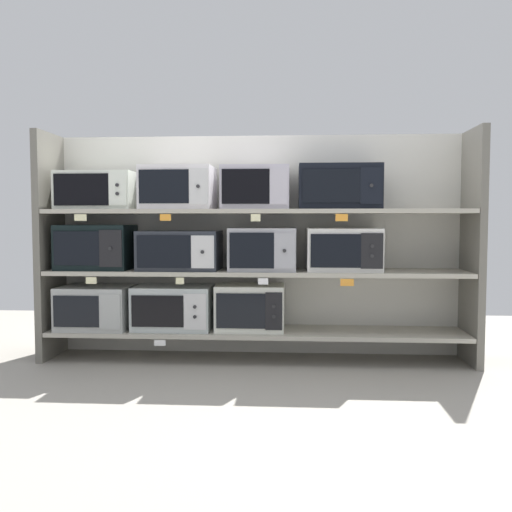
{
  "coord_description": "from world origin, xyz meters",
  "views": [
    {
      "loc": [
        0.26,
        -3.92,
        1.0
      ],
      "look_at": [
        0.0,
        0.0,
        0.75
      ],
      "focal_mm": 38.96,
      "sensor_mm": 36.0,
      "label": 1
    }
  ],
  "objects_px": {
    "microwave_3": "(96,247)",
    "microwave_2": "(250,307)",
    "microwave_0": "(97,307)",
    "microwave_5": "(263,249)",
    "microwave_4": "(180,250)",
    "microwave_6": "(343,249)",
    "microwave_7": "(97,191)",
    "microwave_9": "(256,188)",
    "microwave_1": "(173,307)",
    "microwave_8": "(178,188)",
    "microwave_10": "(339,187)"
  },
  "relations": [
    {
      "from": "microwave_3",
      "to": "microwave_2",
      "type": "bearing_deg",
      "value": -0.0
    },
    {
      "from": "microwave_0",
      "to": "microwave_5",
      "type": "xyz_separation_m",
      "value": [
        1.21,
        -0.0,
        0.43
      ]
    },
    {
      "from": "microwave_4",
      "to": "microwave_6",
      "type": "relative_size",
      "value": 1.1
    },
    {
      "from": "microwave_7",
      "to": "microwave_9",
      "type": "distance_m",
      "value": 1.14
    },
    {
      "from": "microwave_2",
      "to": "microwave_6",
      "type": "bearing_deg",
      "value": -0.0
    },
    {
      "from": "microwave_0",
      "to": "microwave_2",
      "type": "relative_size",
      "value": 1.04
    },
    {
      "from": "microwave_1",
      "to": "microwave_8",
      "type": "relative_size",
      "value": 1.11
    },
    {
      "from": "microwave_6",
      "to": "microwave_10",
      "type": "bearing_deg",
      "value": 179.77
    },
    {
      "from": "microwave_2",
      "to": "microwave_5",
      "type": "distance_m",
      "value": 0.43
    },
    {
      "from": "microwave_2",
      "to": "microwave_8",
      "type": "xyz_separation_m",
      "value": [
        -0.51,
        0.0,
        0.85
      ]
    },
    {
      "from": "microwave_7",
      "to": "microwave_8",
      "type": "relative_size",
      "value": 1.09
    },
    {
      "from": "microwave_1",
      "to": "microwave_4",
      "type": "distance_m",
      "value": 0.42
    },
    {
      "from": "microwave_4",
      "to": "microwave_10",
      "type": "bearing_deg",
      "value": 0.01
    },
    {
      "from": "microwave_1",
      "to": "microwave_6",
      "type": "relative_size",
      "value": 1.08
    },
    {
      "from": "microwave_2",
      "to": "microwave_7",
      "type": "height_order",
      "value": "microwave_7"
    },
    {
      "from": "microwave_5",
      "to": "microwave_7",
      "type": "relative_size",
      "value": 0.86
    },
    {
      "from": "microwave_2",
      "to": "microwave_10",
      "type": "relative_size",
      "value": 0.86
    },
    {
      "from": "microwave_0",
      "to": "microwave_1",
      "type": "relative_size",
      "value": 0.9
    },
    {
      "from": "microwave_2",
      "to": "microwave_3",
      "type": "distance_m",
      "value": 1.2
    },
    {
      "from": "microwave_7",
      "to": "microwave_4",
      "type": "bearing_deg",
      "value": 0.01
    },
    {
      "from": "microwave_2",
      "to": "microwave_9",
      "type": "relative_size",
      "value": 1.03
    },
    {
      "from": "microwave_4",
      "to": "microwave_9",
      "type": "distance_m",
      "value": 0.7
    },
    {
      "from": "microwave_0",
      "to": "microwave_6",
      "type": "bearing_deg",
      "value": -0.01
    },
    {
      "from": "microwave_2",
      "to": "microwave_7",
      "type": "relative_size",
      "value": 0.89
    },
    {
      "from": "microwave_4",
      "to": "microwave_5",
      "type": "xyz_separation_m",
      "value": [
        0.59,
        -0.0,
        0.01
      ]
    },
    {
      "from": "microwave_7",
      "to": "microwave_3",
      "type": "bearing_deg",
      "value": 178.71
    },
    {
      "from": "microwave_8",
      "to": "microwave_0",
      "type": "bearing_deg",
      "value": 179.98
    },
    {
      "from": "microwave_3",
      "to": "microwave_6",
      "type": "relative_size",
      "value": 1.0
    },
    {
      "from": "microwave_7",
      "to": "microwave_1",
      "type": "bearing_deg",
      "value": 0.05
    },
    {
      "from": "microwave_0",
      "to": "microwave_4",
      "type": "bearing_deg",
      "value": -0.04
    },
    {
      "from": "microwave_5",
      "to": "microwave_8",
      "type": "relative_size",
      "value": 0.94
    },
    {
      "from": "microwave_2",
      "to": "microwave_7",
      "type": "bearing_deg",
      "value": -179.99
    },
    {
      "from": "microwave_4",
      "to": "microwave_8",
      "type": "relative_size",
      "value": 1.13
    },
    {
      "from": "microwave_3",
      "to": "microwave_5",
      "type": "height_order",
      "value": "microwave_3"
    },
    {
      "from": "microwave_6",
      "to": "microwave_7",
      "type": "relative_size",
      "value": 0.94
    },
    {
      "from": "microwave_6",
      "to": "microwave_9",
      "type": "distance_m",
      "value": 0.75
    },
    {
      "from": "microwave_3",
      "to": "microwave_6",
      "type": "distance_m",
      "value": 1.77
    },
    {
      "from": "microwave_3",
      "to": "microwave_9",
      "type": "height_order",
      "value": "microwave_9"
    },
    {
      "from": "microwave_2",
      "to": "microwave_6",
      "type": "distance_m",
      "value": 0.78
    },
    {
      "from": "microwave_0",
      "to": "microwave_10",
      "type": "distance_m",
      "value": 1.94
    },
    {
      "from": "microwave_1",
      "to": "microwave_3",
      "type": "bearing_deg",
      "value": -179.99
    },
    {
      "from": "microwave_1",
      "to": "microwave_4",
      "type": "xyz_separation_m",
      "value": [
        0.05,
        -0.0,
        0.41
      ]
    },
    {
      "from": "microwave_5",
      "to": "microwave_9",
      "type": "bearing_deg",
      "value": 179.88
    },
    {
      "from": "microwave_6",
      "to": "microwave_2",
      "type": "bearing_deg",
      "value": 180.0
    },
    {
      "from": "microwave_2",
      "to": "microwave_10",
      "type": "xyz_separation_m",
      "value": [
        0.62,
        0.0,
        0.85
      ]
    },
    {
      "from": "microwave_3",
      "to": "microwave_4",
      "type": "relative_size",
      "value": 0.9
    },
    {
      "from": "microwave_1",
      "to": "microwave_6",
      "type": "bearing_deg",
      "value": -0.01
    },
    {
      "from": "microwave_0",
      "to": "microwave_4",
      "type": "relative_size",
      "value": 0.89
    },
    {
      "from": "microwave_8",
      "to": "microwave_10",
      "type": "xyz_separation_m",
      "value": [
        1.13,
        0.0,
        0.0
      ]
    },
    {
      "from": "microwave_3",
      "to": "microwave_6",
      "type": "bearing_deg",
      "value": -0.0
    }
  ]
}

